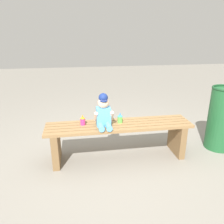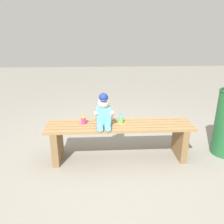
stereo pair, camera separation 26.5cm
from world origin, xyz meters
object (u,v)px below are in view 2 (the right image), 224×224
Objects in this scene: sippy_cup_left at (84,119)px; child_figure at (104,112)px; park_bench at (120,135)px; sippy_cup_right at (121,118)px.

child_figure is at bearing -16.49° from sippy_cup_left.
sippy_cup_left reaches higher than park_bench.
child_figure is at bearing -161.03° from sippy_cup_right.
child_figure is 3.26× the size of sippy_cup_left.
child_figure is 0.26m from sippy_cup_right.
child_figure is (-0.20, -0.03, 0.33)m from park_bench.
sippy_cup_left is 0.46m from sippy_cup_right.
park_bench is 0.21m from sippy_cup_right.
sippy_cup_left is (-0.25, 0.07, -0.12)m from child_figure.
sippy_cup_left is at bearing 174.58° from park_bench.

